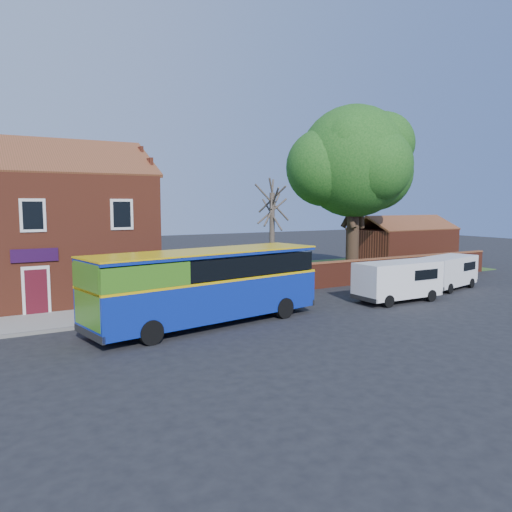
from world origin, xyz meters
TOP-DOWN VIEW (x-y plane):
  - ground at (0.00, 0.00)m, footprint 120.00×120.00m
  - pavement at (-7.00, 5.75)m, footprint 18.00×3.50m
  - kerb at (-7.00, 4.00)m, footprint 18.00×0.15m
  - grass_strip at (13.00, 13.00)m, footprint 26.00×12.00m
  - shop_building at (-7.02, 11.50)m, footprint 12.30×8.13m
  - boundary_wall at (13.00, 7.00)m, footprint 22.00×0.38m
  - outbuilding at (22.00, 13.00)m, footprint 8.20×5.06m
  - bus at (-1.26, 2.00)m, footprint 10.70×4.37m
  - van_near at (9.83, 1.68)m, footprint 4.77×2.01m
  - van_far at (15.33, 3.00)m, footprint 4.76×2.77m
  - large_tree at (13.97, 10.14)m, footprint 9.74×7.71m
  - bare_tree at (6.84, 9.38)m, footprint 2.38×2.83m

SIDE VIEW (x-z plane):
  - ground at x=0.00m, z-range 0.00..0.00m
  - grass_strip at x=13.00m, z-range 0.00..0.04m
  - pavement at x=-7.00m, z-range 0.00..0.12m
  - kerb at x=-7.00m, z-range 0.00..0.14m
  - boundary_wall at x=13.00m, z-range 0.01..1.61m
  - van_far at x=15.33m, z-range 0.12..2.08m
  - van_near at x=9.83m, z-range 0.12..2.21m
  - outbuilding at x=22.00m, z-range -0.48..3.69m
  - bus at x=-1.26m, z-range 0.21..3.38m
  - bare_tree at x=6.84m, z-range 0.08..6.42m
  - shop_building at x=-7.02m, z-range -1.84..8.66m
  - large_tree at x=13.97m, z-range 1.84..13.72m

